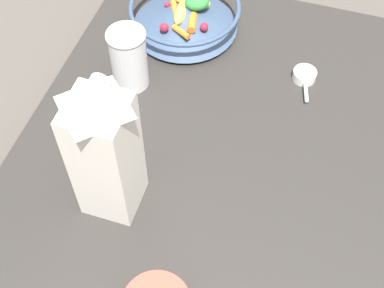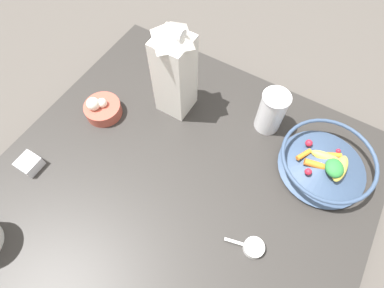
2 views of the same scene
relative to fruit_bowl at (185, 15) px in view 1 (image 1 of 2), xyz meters
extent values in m
plane|color=#4C4742|center=(-0.26, 0.31, -0.08)|extent=(6.00, 6.00, 0.00)
cube|color=#2D2B28|center=(-0.26, 0.31, -0.06)|extent=(0.96, 0.96, 0.04)
cylinder|color=#384C6B|center=(0.00, 0.00, -0.04)|extent=(0.13, 0.13, 0.01)
cone|color=#384C6B|center=(0.00, 0.00, 0.00)|extent=(0.24, 0.24, 0.05)
torus|color=#384C6B|center=(0.00, 0.00, 0.02)|extent=(0.25, 0.25, 0.01)
ellipsoid|color=#EFD64C|center=(0.01, 0.01, 0.01)|extent=(0.03, 0.08, 0.03)
ellipsoid|color=#EFD64C|center=(-0.01, -0.03, 0.01)|extent=(0.08, 0.03, 0.03)
cylinder|color=orange|center=(-0.01, 0.06, 0.01)|extent=(0.05, 0.03, 0.01)
cylinder|color=orange|center=(0.03, 0.00, 0.01)|extent=(0.03, 0.05, 0.01)
cylinder|color=orange|center=(-0.02, 0.03, 0.01)|extent=(0.03, 0.05, 0.02)
sphere|color=red|center=(-0.02, -0.02, 0.01)|extent=(0.02, 0.02, 0.02)
sphere|color=red|center=(-0.05, 0.03, 0.01)|extent=(0.02, 0.02, 0.02)
sphere|color=red|center=(0.03, 0.06, 0.01)|extent=(0.02, 0.02, 0.02)
sphere|color=red|center=(0.05, -0.02, 0.00)|extent=(0.01, 0.01, 0.01)
sphere|color=red|center=(-0.02, -0.04, 0.00)|extent=(0.01, 0.01, 0.01)
ellipsoid|color=#2D7F38|center=(-0.02, -0.02, 0.03)|extent=(0.07, 0.06, 0.03)
cube|color=silver|center=(-0.02, 0.45, 0.09)|extent=(0.09, 0.09, 0.25)
pyramid|color=silver|center=(-0.02, 0.45, 0.24)|extent=(0.09, 0.09, 0.05)
cylinder|color=white|center=(-0.02, 0.43, 0.24)|extent=(0.03, 0.01, 0.03)
cylinder|color=white|center=(0.06, 0.19, 0.03)|extent=(0.07, 0.07, 0.13)
torus|color=white|center=(0.06, 0.19, 0.09)|extent=(0.08, 0.08, 0.01)
cylinder|color=white|center=(-0.28, 0.07, -0.03)|extent=(0.05, 0.05, 0.02)
cylinder|color=white|center=(-0.30, 0.12, -0.03)|extent=(0.02, 0.05, 0.01)
camera|label=1|loc=(-0.29, 0.87, 0.79)|focal=50.00mm
camera|label=2|loc=(-0.47, 0.13, 0.71)|focal=28.00mm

